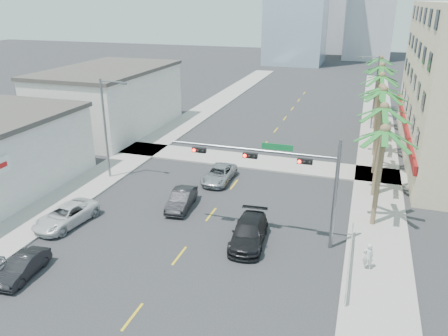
% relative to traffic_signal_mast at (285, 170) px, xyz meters
% --- Properties ---
extents(ground, '(260.00, 260.00, 0.00)m').
position_rel_traffic_signal_mast_xyz_m(ground, '(-5.78, -7.95, -5.06)').
color(ground, '#262628').
rests_on(ground, ground).
extents(sidewalk_right, '(4.00, 120.00, 0.15)m').
position_rel_traffic_signal_mast_xyz_m(sidewalk_right, '(6.22, 12.05, -4.99)').
color(sidewalk_right, gray).
rests_on(sidewalk_right, ground).
extents(sidewalk_left, '(4.00, 120.00, 0.15)m').
position_rel_traffic_signal_mast_xyz_m(sidewalk_left, '(-17.78, 12.05, -4.99)').
color(sidewalk_left, gray).
rests_on(sidewalk_left, ground).
extents(sidewalk_cross, '(80.00, 4.00, 0.15)m').
position_rel_traffic_signal_mast_xyz_m(sidewalk_cross, '(-5.78, 14.05, -4.99)').
color(sidewalk_cross, gray).
rests_on(sidewalk_cross, ground).
extents(building_left_far, '(11.00, 18.00, 7.20)m').
position_rel_traffic_signal_mast_xyz_m(building_left_far, '(-25.28, 20.05, -1.46)').
color(building_left_far, beige).
rests_on(building_left_far, ground).
extents(traffic_signal_mast, '(11.12, 0.54, 7.20)m').
position_rel_traffic_signal_mast_xyz_m(traffic_signal_mast, '(0.00, 0.00, 0.00)').
color(traffic_signal_mast, slate).
rests_on(traffic_signal_mast, ground).
extents(palm_tree_0, '(4.80, 4.80, 7.80)m').
position_rel_traffic_signal_mast_xyz_m(palm_tree_0, '(5.82, 4.05, 2.02)').
color(palm_tree_0, brown).
rests_on(palm_tree_0, ground).
extents(palm_tree_1, '(4.80, 4.80, 8.16)m').
position_rel_traffic_signal_mast_xyz_m(palm_tree_1, '(5.82, 9.25, 2.37)').
color(palm_tree_1, brown).
rests_on(palm_tree_1, ground).
extents(palm_tree_2, '(4.80, 4.80, 8.52)m').
position_rel_traffic_signal_mast_xyz_m(palm_tree_2, '(5.82, 14.45, 2.72)').
color(palm_tree_2, brown).
rests_on(palm_tree_2, ground).
extents(palm_tree_3, '(4.80, 4.80, 7.80)m').
position_rel_traffic_signal_mast_xyz_m(palm_tree_3, '(5.82, 19.65, 2.02)').
color(palm_tree_3, brown).
rests_on(palm_tree_3, ground).
extents(palm_tree_4, '(4.80, 4.80, 8.16)m').
position_rel_traffic_signal_mast_xyz_m(palm_tree_4, '(5.82, 24.85, 2.37)').
color(palm_tree_4, brown).
rests_on(palm_tree_4, ground).
extents(palm_tree_5, '(4.80, 4.80, 8.52)m').
position_rel_traffic_signal_mast_xyz_m(palm_tree_5, '(5.82, 30.05, 2.72)').
color(palm_tree_5, brown).
rests_on(palm_tree_5, ground).
extents(palm_tree_6, '(4.80, 4.80, 7.80)m').
position_rel_traffic_signal_mast_xyz_m(palm_tree_6, '(5.82, 35.25, 2.02)').
color(palm_tree_6, brown).
rests_on(palm_tree_6, ground).
extents(palm_tree_7, '(4.80, 4.80, 8.16)m').
position_rel_traffic_signal_mast_xyz_m(palm_tree_7, '(5.82, 40.45, 2.37)').
color(palm_tree_7, brown).
rests_on(palm_tree_7, ground).
extents(streetlight_left, '(2.55, 0.25, 9.00)m').
position_rel_traffic_signal_mast_xyz_m(streetlight_left, '(-16.78, 6.05, -0.00)').
color(streetlight_left, slate).
rests_on(streetlight_left, ground).
extents(streetlight_right, '(2.55, 0.25, 9.00)m').
position_rel_traffic_signal_mast_xyz_m(streetlight_right, '(5.21, 30.05, -0.00)').
color(streetlight_right, slate).
rests_on(streetlight_right, ground).
extents(guardrail, '(0.08, 8.08, 1.00)m').
position_rel_traffic_signal_mast_xyz_m(guardrail, '(4.52, -1.95, -4.39)').
color(guardrail, silver).
rests_on(guardrail, ground).
extents(car_parked_mid, '(1.66, 3.91, 1.25)m').
position_rel_traffic_signal_mast_xyz_m(car_parked_mid, '(-13.58, -8.76, -4.43)').
color(car_parked_mid, black).
rests_on(car_parked_mid, ground).
extents(car_parked_far, '(3.04, 5.38, 1.42)m').
position_rel_traffic_signal_mast_xyz_m(car_parked_far, '(-15.18, -2.64, -4.35)').
color(car_parked_far, silver).
rests_on(car_parked_far, ground).
extents(car_lane_left, '(1.95, 4.43, 1.41)m').
position_rel_traffic_signal_mast_xyz_m(car_lane_left, '(-8.36, 2.45, -4.35)').
color(car_lane_left, black).
rests_on(car_lane_left, ground).
extents(car_lane_center, '(2.25, 4.84, 1.34)m').
position_rel_traffic_signal_mast_xyz_m(car_lane_center, '(-7.28, 8.37, -4.39)').
color(car_lane_center, '#AFAFB4').
rests_on(car_lane_center, ground).
extents(car_lane_right, '(2.62, 5.44, 1.53)m').
position_rel_traffic_signal_mast_xyz_m(car_lane_right, '(-2.01, -1.02, -4.30)').
color(car_lane_right, black).
rests_on(car_lane_right, ground).
extents(pedestrian, '(0.69, 0.52, 1.69)m').
position_rel_traffic_signal_mast_xyz_m(pedestrian, '(5.53, -1.96, -4.06)').
color(pedestrian, silver).
rests_on(pedestrian, sidewalk_right).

